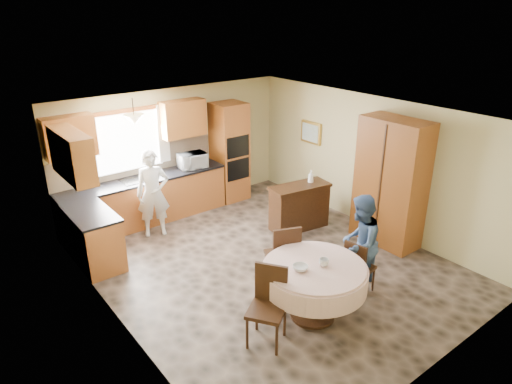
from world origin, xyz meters
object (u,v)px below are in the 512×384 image
at_px(chair_left, 268,301).
at_px(cupboard, 391,183).
at_px(chair_back, 284,253).
at_px(chair_right, 357,265).
at_px(person_dining, 359,243).
at_px(person_sink, 153,194).
at_px(dining_table, 314,277).
at_px(sideboard, 299,208).
at_px(oven_tower, 230,152).

bearing_deg(chair_left, cupboard, 68.42).
bearing_deg(cupboard, chair_back, 179.38).
relative_size(chair_right, person_dining, 0.58).
height_order(chair_back, person_sink, person_sink).
distance_m(dining_table, chair_back, 0.80).
distance_m(cupboard, chair_right, 1.98).
bearing_deg(dining_table, person_dining, 5.45).
bearing_deg(sideboard, person_dining, -100.23).
bearing_deg(oven_tower, person_sink, -165.09).
bearing_deg(chair_right, dining_table, 79.46).
relative_size(oven_tower, person_dining, 1.41).
bearing_deg(chair_back, chair_left, 61.41).
bearing_deg(chair_back, cupboard, -158.57).
xyz_separation_m(oven_tower, person_dining, (-0.50, -4.02, -0.31)).
bearing_deg(oven_tower, person_dining, -97.03).
bearing_deg(person_sink, chair_back, -53.95).
relative_size(oven_tower, sideboard, 1.84).
height_order(cupboard, dining_table, cupboard).
relative_size(cupboard, person_sink, 1.39).
bearing_deg(chair_back, oven_tower, -90.07).
relative_size(sideboard, chair_back, 1.11).
distance_m(chair_left, chair_right, 1.65).
distance_m(person_sink, person_dining, 3.82).
distance_m(sideboard, cupboard, 1.76).
xyz_separation_m(sideboard, cupboard, (0.89, -1.34, 0.72)).
xyz_separation_m(oven_tower, chair_back, (-1.36, -3.33, -0.49)).
height_order(dining_table, chair_left, chair_left).
bearing_deg(sideboard, chair_left, -131.40).
bearing_deg(dining_table, chair_right, -0.61).
bearing_deg(oven_tower, dining_table, -110.11).
height_order(oven_tower, cupboard, cupboard).
xyz_separation_m(chair_right, person_sink, (-1.46, 3.57, 0.33)).
relative_size(dining_table, chair_left, 1.37).
height_order(sideboard, person_dining, person_dining).
height_order(chair_left, chair_back, chair_back).
bearing_deg(oven_tower, sideboard, -84.77).
xyz_separation_m(oven_tower, chair_right, (-0.63, -4.13, -0.58)).
xyz_separation_m(sideboard, chair_right, (-0.81, -2.11, 0.07)).
bearing_deg(oven_tower, chair_left, -119.11).
distance_m(oven_tower, dining_table, 4.41).
distance_m(cupboard, dining_table, 2.74).
relative_size(person_sink, person_dining, 1.08).
bearing_deg(oven_tower, cupboard, -72.34).
distance_m(chair_back, chair_right, 1.08).
bearing_deg(person_sink, chair_right, -46.57).
distance_m(cupboard, person_sink, 4.24).
relative_size(cupboard, chair_right, 2.60).
relative_size(cupboard, chair_left, 2.20).
bearing_deg(chair_right, sideboard, -31.03).
bearing_deg(chair_back, person_sink, -53.06).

